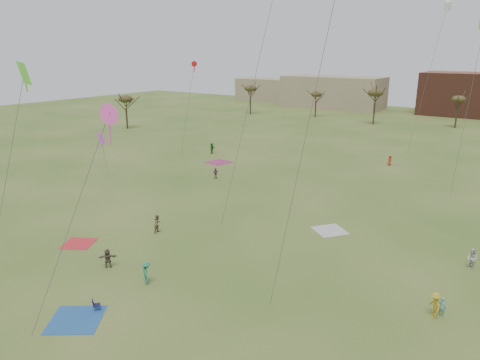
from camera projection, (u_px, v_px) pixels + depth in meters
The scene contains 20 objects.
ground at pixel (155, 279), 35.86m from camera, with size 260.00×260.00×0.00m, color #355B1C.
flyer_near_center at pixel (146, 273), 34.85m from camera, with size 1.22×0.70×1.89m, color #2B8257.
spectator_fore_b at pixel (158, 224), 44.81m from camera, with size 0.93×0.72×1.91m, color #7F7051.
spectator_fore_c at pixel (108, 258), 37.57m from camera, with size 1.57×0.50×1.69m, color brown.
flyer_mid_b at pixel (435, 305), 30.50m from camera, with size 1.19×0.68×1.84m, color #B79522.
flyer_mid_c at pixel (442, 306), 30.68m from camera, with size 0.52×0.34×1.43m, color #67A8AC.
spectator_mid_d at pixel (216, 173), 63.94m from camera, with size 0.94×0.39×1.61m, color #823674.
spectator_mid_e at pixel (472, 259), 37.36m from camera, with size 0.87×0.68×1.79m, color silver.
flyer_far_a at pixel (212, 148), 79.65m from camera, with size 1.76×0.56×1.90m, color #226724.
flyer_far_b at pixel (390, 160), 71.41m from camera, with size 0.79×0.51×1.61m, color red.
blanket_red at pixel (79, 244), 42.40m from camera, with size 2.74×2.74×0.03m, color red.
blanket_blue at pixel (76, 320), 30.38m from camera, with size 3.44×3.44×0.03m, color #2558A0.
blanket_cream at pixel (330, 231), 45.50m from camera, with size 3.00×3.00×0.03m, color beige.
blanket_plum at pixel (219, 162), 73.57m from camera, with size 3.61×3.61×0.03m, color #9D3062.
camp_chair_center at pixel (97, 307), 31.43m from camera, with size 0.72×0.73×0.87m.
kites_aloft at pixel (339, 20), 46.19m from camera, with size 53.83×65.86×26.26m.
tree_line at pixel (403, 102), 97.70m from camera, with size 117.44×49.32×8.91m.
building_tan at pixel (333, 92), 144.20m from camera, with size 32.00×14.00×10.00m, color #937F60.
building_brick at pixel (471, 94), 125.86m from camera, with size 26.00×16.00×12.00m, color brown.
building_tan_west at pixel (266, 89), 166.49m from camera, with size 20.00×12.00×8.00m, color #937F60.
Camera 1 is at (24.07, -22.44, 17.75)m, focal length 33.07 mm.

